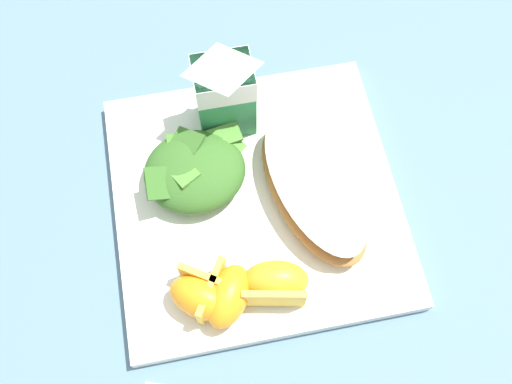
# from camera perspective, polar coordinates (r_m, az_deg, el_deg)

# --- Properties ---
(ground) EXTENTS (3.00, 3.00, 0.00)m
(ground) POSITION_cam_1_polar(r_m,az_deg,el_deg) (0.60, 0.00, -1.03)
(ground) COLOR slate
(white_plate) EXTENTS (0.28, 0.28, 0.02)m
(white_plate) POSITION_cam_1_polar(r_m,az_deg,el_deg) (0.59, 0.00, -0.72)
(white_plate) COLOR white
(white_plate) RESTS_ON ground
(cheesy_pizza_bread) EXTENTS (0.11, 0.18, 0.04)m
(cheesy_pizza_bread) POSITION_cam_1_polar(r_m,az_deg,el_deg) (0.57, 5.63, 0.47)
(cheesy_pizza_bread) COLOR #A87038
(cheesy_pizza_bread) RESTS_ON white_plate
(green_salad_pile) EXTENTS (0.11, 0.09, 0.04)m
(green_salad_pile) POSITION_cam_1_polar(r_m,az_deg,el_deg) (0.57, -6.00, 2.09)
(green_salad_pile) COLOR #336023
(green_salad_pile) RESTS_ON white_plate
(milk_carton) EXTENTS (0.06, 0.04, 0.11)m
(milk_carton) POSITION_cam_1_polar(r_m,az_deg,el_deg) (0.57, -3.14, 10.09)
(milk_carton) COLOR #2D8451
(milk_carton) RESTS_ON white_plate
(orange_wedge_front) EXTENTS (0.07, 0.06, 0.04)m
(orange_wedge_front) POSITION_cam_1_polar(r_m,az_deg,el_deg) (0.53, -5.26, -10.08)
(orange_wedge_front) COLOR orange
(orange_wedge_front) RESTS_ON white_plate
(orange_wedge_middle) EXTENTS (0.06, 0.07, 0.04)m
(orange_wedge_middle) POSITION_cam_1_polar(r_m,az_deg,el_deg) (0.53, -2.92, -10.06)
(orange_wedge_middle) COLOR orange
(orange_wedge_middle) RESTS_ON white_plate
(orange_wedge_rear) EXTENTS (0.07, 0.05, 0.04)m
(orange_wedge_rear) POSITION_cam_1_polar(r_m,az_deg,el_deg) (0.53, 1.73, -8.86)
(orange_wedge_rear) COLOR orange
(orange_wedge_rear) RESTS_ON white_plate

